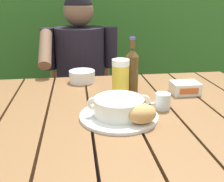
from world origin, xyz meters
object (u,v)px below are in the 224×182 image
at_px(beer_glass, 121,79).
at_px(diner_bowl, 82,76).
at_px(soup_bowl, 119,106).
at_px(beer_bottle, 132,70).
at_px(bread_roll, 142,114).
at_px(water_glass_small, 163,101).
at_px(chair_near_diner, 82,98).
at_px(table_knife, 149,103).
at_px(butter_tub, 185,88).
at_px(person_eating, 81,74).
at_px(serving_plate, 119,116).

height_order(beer_glass, diner_bowl, beer_glass).
xyz_separation_m(soup_bowl, beer_bottle, (0.10, 0.27, 0.06)).
distance_m(bread_roll, water_glass_small, 0.18).
relative_size(chair_near_diner, beer_glass, 5.45).
height_order(soup_bowl, table_knife, soup_bowl).
xyz_separation_m(butter_tub, table_knife, (-0.20, -0.11, -0.02)).
bearing_deg(table_knife, water_glass_small, -53.51).
distance_m(chair_near_diner, water_glass_small, 1.05).
distance_m(person_eating, diner_bowl, 0.35).
distance_m(beer_bottle, water_glass_small, 0.24).
xyz_separation_m(person_eating, bread_roll, (0.19, -0.88, 0.10)).
xyz_separation_m(chair_near_diner, water_glass_small, (0.31, -0.94, 0.33)).
relative_size(beer_glass, diner_bowl, 1.28).
bearing_deg(diner_bowl, butter_tub, -27.97).
bearing_deg(butter_tub, soup_bowl, -147.76).
relative_size(chair_near_diner, soup_bowl, 4.00).
bearing_deg(table_knife, diner_bowl, 127.01).
height_order(chair_near_diner, butter_tub, chair_near_diner).
relative_size(bread_roll, diner_bowl, 0.90).
xyz_separation_m(soup_bowl, bread_roll, (0.07, -0.08, -0.00)).
bearing_deg(serving_plate, soup_bowl, -104.04).
bearing_deg(beer_bottle, person_eating, 113.03).
height_order(beer_glass, butter_tub, beer_glass).
xyz_separation_m(soup_bowl, butter_tub, (0.35, 0.22, -0.02)).
height_order(table_knife, diner_bowl, diner_bowl).
distance_m(bread_roll, butter_tub, 0.41).
relative_size(soup_bowl, beer_glass, 1.36).
height_order(beer_bottle, water_glass_small, beer_bottle).
xyz_separation_m(serving_plate, table_knife, (0.15, 0.11, -0.00)).
height_order(beer_bottle, diner_bowl, beer_bottle).
relative_size(chair_near_diner, person_eating, 0.77).
xyz_separation_m(person_eating, diner_bowl, (0.00, -0.34, 0.08)).
relative_size(chair_near_diner, diner_bowl, 6.98).
distance_m(beer_glass, beer_bottle, 0.09).
relative_size(water_glass_small, table_knife, 0.45).
xyz_separation_m(chair_near_diner, table_knife, (0.27, -0.89, 0.30)).
xyz_separation_m(water_glass_small, diner_bowl, (-0.31, 0.41, -0.00)).
distance_m(soup_bowl, butter_tub, 0.41).
distance_m(soup_bowl, beer_bottle, 0.29).
bearing_deg(chair_near_diner, soup_bowl, -83.11).
relative_size(person_eating, beer_bottle, 4.74).
xyz_separation_m(person_eating, soup_bowl, (0.12, -0.80, 0.10)).
bearing_deg(soup_bowl, beer_glass, 79.00).
bearing_deg(water_glass_small, bread_roll, -130.41).
bearing_deg(butter_tub, beer_bottle, 168.19).
xyz_separation_m(person_eating, butter_tub, (0.47, -0.58, 0.08)).
distance_m(chair_near_diner, soup_bowl, 1.07).
bearing_deg(table_knife, beer_bottle, 105.46).
bearing_deg(serving_plate, chair_near_diner, 96.89).
bearing_deg(beer_bottle, table_knife, -74.54).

